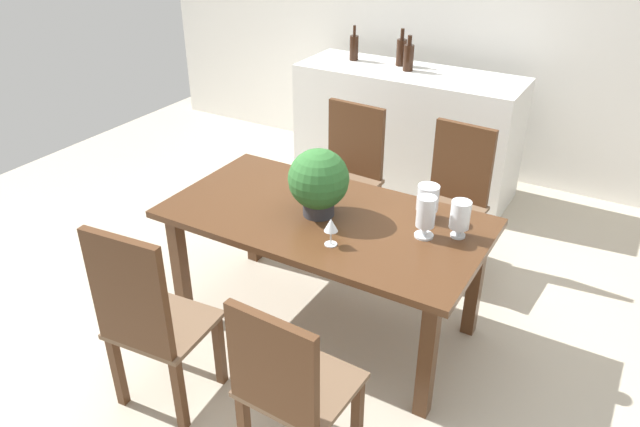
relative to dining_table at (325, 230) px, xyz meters
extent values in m
plane|color=#BCB29E|center=(0.00, -0.04, -0.64)|extent=(7.04, 7.04, 0.00)
cube|color=white|center=(0.00, 2.56, 0.66)|extent=(6.40, 0.10, 2.60)
cube|color=#4C2D19|center=(0.00, 0.00, 0.07)|extent=(1.73, 0.92, 0.04)
cube|color=#4C2D19|center=(-0.76, -0.36, -0.29)|extent=(0.07, 0.07, 0.69)
cube|color=#4C2D19|center=(0.76, -0.36, -0.29)|extent=(0.07, 0.07, 0.69)
cube|color=#4C2D19|center=(-0.76, 0.36, -0.29)|extent=(0.07, 0.07, 0.69)
cube|color=#4C2D19|center=(0.76, 0.36, -0.29)|extent=(0.07, 0.07, 0.69)
cube|color=#4C2D19|center=(0.58, -0.71, -0.43)|extent=(0.05, 0.05, 0.43)
cube|color=#4C2D19|center=(0.21, -0.69, -0.43)|extent=(0.05, 0.05, 0.43)
cube|color=brown|center=(0.39, -0.87, -0.20)|extent=(0.46, 0.44, 0.03)
cube|color=#4C2D19|center=(0.38, -1.06, 0.04)|extent=(0.41, 0.06, 0.47)
cube|color=#4C2D19|center=(-0.60, 0.69, -0.43)|extent=(0.05, 0.05, 0.43)
cube|color=#4C2D19|center=(-0.20, 0.67, -0.43)|extent=(0.05, 0.05, 0.43)
cube|color=#4C2D19|center=(-0.58, 1.08, -0.43)|extent=(0.05, 0.05, 0.43)
cube|color=#4C2D19|center=(-0.18, 1.06, -0.43)|extent=(0.05, 0.05, 0.43)
cube|color=brown|center=(-0.39, 0.87, -0.20)|extent=(0.50, 0.50, 0.03)
cube|color=#4C2D19|center=(-0.38, 1.09, 0.07)|extent=(0.44, 0.07, 0.52)
cube|color=#4C2D19|center=(0.20, 0.70, -0.43)|extent=(0.05, 0.05, 0.43)
cube|color=#4C2D19|center=(0.55, 0.68, -0.43)|extent=(0.05, 0.05, 0.43)
cube|color=#4C2D19|center=(0.22, 1.07, -0.43)|extent=(0.05, 0.05, 0.43)
cube|color=#4C2D19|center=(0.58, 1.04, -0.43)|extent=(0.05, 0.05, 0.43)
cube|color=brown|center=(0.39, 0.87, -0.20)|extent=(0.46, 0.47, 0.03)
cube|color=#4C2D19|center=(0.40, 1.07, 0.07)|extent=(0.40, 0.07, 0.53)
cube|color=#4C2D19|center=(-0.22, -0.69, -0.43)|extent=(0.05, 0.05, 0.43)
cube|color=#4C2D19|center=(-0.59, -0.72, -0.43)|extent=(0.05, 0.05, 0.43)
cube|color=#4C2D19|center=(-0.19, -1.02, -0.43)|extent=(0.05, 0.05, 0.43)
cube|color=#4C2D19|center=(-0.56, -1.06, -0.43)|extent=(0.05, 0.05, 0.43)
cube|color=brown|center=(-0.39, -0.87, -0.20)|extent=(0.48, 0.45, 0.03)
cube|color=#4C2D19|center=(-0.37, -1.06, 0.10)|extent=(0.41, 0.08, 0.58)
cylinder|color=#333338|center=(-0.03, -0.01, 0.13)|extent=(0.17, 0.17, 0.09)
sphere|color=#2D662D|center=(-0.03, -0.01, 0.30)|extent=(0.32, 0.32, 0.32)
sphere|color=#DB9EB2|center=(-0.10, -0.12, 0.33)|extent=(0.05, 0.05, 0.05)
sphere|color=#DB9EB2|center=(0.09, -0.01, 0.25)|extent=(0.04, 0.04, 0.04)
sphere|color=#DB9EB2|center=(0.07, -0.02, 0.31)|extent=(0.06, 0.06, 0.06)
sphere|color=#DB9EB2|center=(-0.12, 0.04, 0.28)|extent=(0.05, 0.05, 0.05)
cylinder|color=silver|center=(0.69, 0.15, 0.10)|extent=(0.08, 0.08, 0.01)
cylinder|color=silver|center=(0.69, 0.15, 0.12)|extent=(0.03, 0.03, 0.04)
cylinder|color=silver|center=(0.69, 0.15, 0.22)|extent=(0.10, 0.10, 0.14)
cylinder|color=silver|center=(0.54, 0.06, 0.10)|extent=(0.10, 0.10, 0.01)
cylinder|color=silver|center=(0.54, 0.06, 0.13)|extent=(0.03, 0.03, 0.05)
cylinder|color=silver|center=(0.54, 0.06, 0.23)|extent=(0.10, 0.10, 0.16)
cylinder|color=silver|center=(0.48, 0.24, 0.10)|extent=(0.10, 0.10, 0.01)
cylinder|color=silver|center=(0.48, 0.24, 0.12)|extent=(0.02, 0.02, 0.04)
cylinder|color=silver|center=(0.48, 0.24, 0.21)|extent=(0.12, 0.12, 0.14)
cylinder|color=silver|center=(0.18, -0.24, 0.09)|extent=(0.06, 0.06, 0.00)
cylinder|color=silver|center=(0.18, -0.24, 0.13)|extent=(0.01, 0.01, 0.07)
cone|color=silver|center=(0.18, -0.24, 0.20)|extent=(0.07, 0.07, 0.07)
cube|color=silver|center=(-0.35, 1.94, -0.15)|extent=(1.80, 0.62, 0.99)
cylinder|color=black|center=(-0.88, 2.01, 0.45)|extent=(0.07, 0.07, 0.20)
cylinder|color=black|center=(-0.88, 2.01, 0.59)|extent=(0.02, 0.02, 0.08)
cylinder|color=black|center=(-0.37, 1.94, 0.45)|extent=(0.08, 0.08, 0.20)
cylinder|color=black|center=(-0.37, 1.94, 0.59)|extent=(0.03, 0.03, 0.07)
cylinder|color=black|center=(-0.48, 2.06, 0.45)|extent=(0.08, 0.08, 0.21)
cylinder|color=black|center=(-0.48, 2.06, 0.60)|extent=(0.03, 0.03, 0.09)
camera|label=1|loc=(1.42, -2.47, 1.69)|focal=34.08mm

